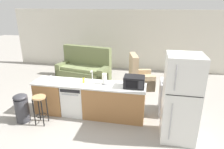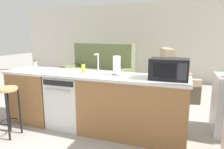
% 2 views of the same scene
% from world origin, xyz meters
% --- Properties ---
extents(ground_plane, '(24.00, 24.00, 0.00)m').
position_xyz_m(ground_plane, '(0.00, 0.00, 0.00)').
color(ground_plane, gray).
extents(wall_back, '(10.00, 0.06, 2.60)m').
position_xyz_m(wall_back, '(0.30, 4.20, 1.30)').
color(wall_back, silver).
rests_on(wall_back, ground_plane).
extents(kitchen_counter, '(2.94, 0.66, 0.90)m').
position_xyz_m(kitchen_counter, '(0.24, 0.00, 0.42)').
color(kitchen_counter, '#9E6B3D').
rests_on(kitchen_counter, ground_plane).
extents(dishwasher, '(0.58, 0.61, 0.84)m').
position_xyz_m(dishwasher, '(-0.25, -0.00, 0.42)').
color(dishwasher, white).
rests_on(dishwasher, ground_plane).
extents(microwave, '(0.50, 0.37, 0.28)m').
position_xyz_m(microwave, '(1.32, -0.00, 1.04)').
color(microwave, black).
rests_on(microwave, kitchen_counter).
extents(sink_faucet, '(0.07, 0.18, 0.30)m').
position_xyz_m(sink_faucet, '(0.20, 0.17, 1.03)').
color(sink_faucet, silver).
rests_on(sink_faucet, kitchen_counter).
extents(paper_towel_roll, '(0.14, 0.14, 0.28)m').
position_xyz_m(paper_towel_roll, '(0.56, 0.04, 1.04)').
color(paper_towel_roll, '#4C4C51').
rests_on(paper_towel_roll, kitchen_counter).
extents(soap_bottle, '(0.06, 0.06, 0.18)m').
position_xyz_m(soap_bottle, '(0.01, 0.02, 0.97)').
color(soap_bottle, yellow).
rests_on(soap_bottle, kitchen_counter).
extents(dish_soap_bottle, '(0.06, 0.06, 0.18)m').
position_xyz_m(dish_soap_bottle, '(-0.90, -0.00, 0.97)').
color(dish_soap_bottle, silver).
rests_on(dish_soap_bottle, kitchen_counter).
extents(bar_stool, '(0.32, 0.32, 0.74)m').
position_xyz_m(bar_stool, '(-0.89, -0.65, 0.54)').
color(bar_stool, tan).
rests_on(bar_stool, ground_plane).
extents(couch, '(2.13, 1.26, 1.27)m').
position_xyz_m(couch, '(-0.83, 2.54, 0.39)').
color(couch, '#667047').
rests_on(couch, ground_plane).
extents(armchair, '(0.99, 1.02, 1.20)m').
position_xyz_m(armchair, '(1.31, 2.10, 0.35)').
color(armchair, tan).
rests_on(armchair, ground_plane).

